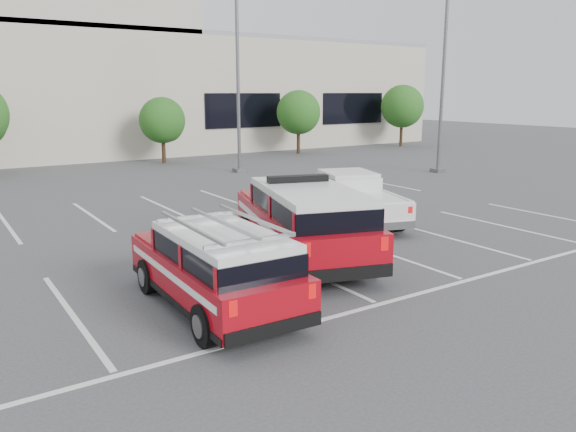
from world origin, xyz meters
The scene contains 11 objects.
ground centered at (0.00, 0.00, 0.00)m, with size 120.00×120.00×0.00m, color #3C3C3F.
stall_markings centered at (0.00, 4.50, 0.01)m, with size 23.00×15.00×0.01m, color silver.
convention_building centered at (0.18, 31.86, 4.72)m, with size 60.00×16.99×13.20m.
tree_mid_right centered at (5.09, 22.05, 2.50)m, with size 2.77×2.77×3.99m.
tree_right centered at (15.09, 22.05, 2.77)m, with size 3.07×3.07×4.42m.
tree_far_right centered at (25.09, 22.05, 3.04)m, with size 3.37×3.37×4.85m.
light_pole_mid centered at (7.00, 16.00, 5.19)m, with size 0.90×0.60×10.24m.
light_pole_right centered at (16.00, 10.00, 5.19)m, with size 0.90×0.60×10.24m.
fire_chief_suv centered at (0.57, 0.69, 0.87)m, with size 3.86×6.42×2.13m.
white_pickup centered at (4.49, 3.43, 0.65)m, with size 3.34×5.60×1.63m.
ladder_suv centered at (-2.88, -1.22, 0.75)m, with size 2.01×4.84×1.89m.
Camera 1 is at (-7.53, -10.89, 4.27)m, focal length 35.00 mm.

